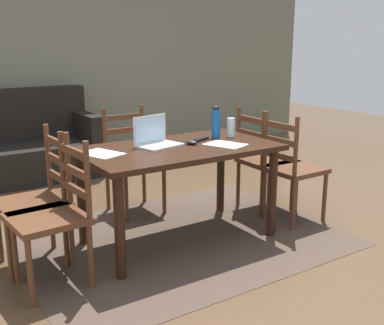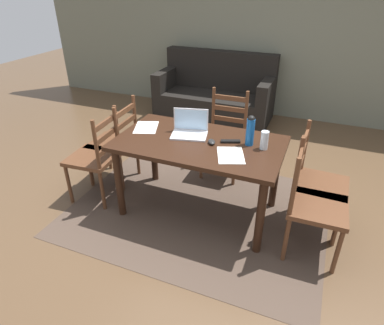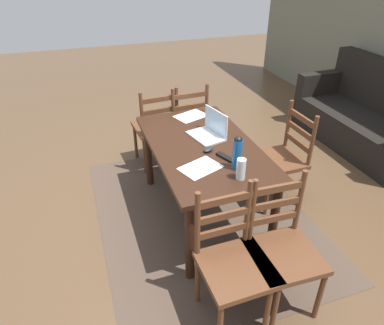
{
  "view_description": "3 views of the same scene",
  "coord_description": "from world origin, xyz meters",
  "px_view_note": "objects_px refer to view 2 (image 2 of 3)",
  "views": [
    {
      "loc": [
        -1.82,
        -2.97,
        1.52
      ],
      "look_at": [
        0.08,
        -0.07,
        0.63
      ],
      "focal_mm": 44.14,
      "sensor_mm": 36.0,
      "label": 1
    },
    {
      "loc": [
        0.95,
        -2.48,
        2.04
      ],
      "look_at": [
        -0.08,
        0.04,
        0.5
      ],
      "focal_mm": 31.13,
      "sensor_mm": 36.0,
      "label": 2
    },
    {
      "loc": [
        2.42,
        -0.93,
        2.17
      ],
      "look_at": [
        -0.12,
        -0.06,
        0.52
      ],
      "focal_mm": 32.93,
      "sensor_mm": 36.0,
      "label": 3
    }
  ],
  "objects_px": {
    "computer_mouse": "(211,142)",
    "laptop": "(190,128)",
    "dining_table": "(199,152)",
    "chair_far_head": "(224,136)",
    "chair_right_far": "(316,183)",
    "water_bottle": "(250,130)",
    "chair_right_near": "(313,205)",
    "couch": "(215,95)",
    "tv_remote": "(231,141)",
    "chair_left_near": "(96,157)",
    "chair_left_far": "(115,143)",
    "drinking_glass": "(264,140)"
  },
  "relations": [
    {
      "from": "computer_mouse",
      "to": "laptop",
      "type": "bearing_deg",
      "value": 126.92
    },
    {
      "from": "dining_table",
      "to": "chair_far_head",
      "type": "xyz_separation_m",
      "value": [
        -0.0,
        0.79,
        -0.19
      ]
    },
    {
      "from": "chair_right_far",
      "to": "water_bottle",
      "type": "bearing_deg",
      "value": -173.83
    },
    {
      "from": "chair_right_near",
      "to": "laptop",
      "type": "distance_m",
      "value": 1.25
    },
    {
      "from": "dining_table",
      "to": "chair_far_head",
      "type": "bearing_deg",
      "value": 90.05
    },
    {
      "from": "couch",
      "to": "tv_remote",
      "type": "height_order",
      "value": "couch"
    },
    {
      "from": "chair_left_near",
      "to": "chair_right_far",
      "type": "xyz_separation_m",
      "value": [
        2.06,
        0.34,
        0.0
      ]
    },
    {
      "from": "chair_left_far",
      "to": "water_bottle",
      "type": "relative_size",
      "value": 3.54
    },
    {
      "from": "drinking_glass",
      "to": "computer_mouse",
      "type": "height_order",
      "value": "drinking_glass"
    },
    {
      "from": "chair_left_far",
      "to": "tv_remote",
      "type": "distance_m",
      "value": 1.33
    },
    {
      "from": "laptop",
      "to": "tv_remote",
      "type": "bearing_deg",
      "value": -4.09
    },
    {
      "from": "tv_remote",
      "to": "laptop",
      "type": "bearing_deg",
      "value": 64.59
    },
    {
      "from": "dining_table",
      "to": "water_bottle",
      "type": "bearing_deg",
      "value": 13.91
    },
    {
      "from": "laptop",
      "to": "computer_mouse",
      "type": "relative_size",
      "value": 3.63
    },
    {
      "from": "chair_left_far",
      "to": "couch",
      "type": "height_order",
      "value": "couch"
    },
    {
      "from": "chair_left_near",
      "to": "water_bottle",
      "type": "height_order",
      "value": "water_bottle"
    },
    {
      "from": "dining_table",
      "to": "water_bottle",
      "type": "xyz_separation_m",
      "value": [
        0.42,
        0.11,
        0.24
      ]
    },
    {
      "from": "chair_left_far",
      "to": "chair_left_near",
      "type": "xyz_separation_m",
      "value": [
        -0.0,
        -0.34,
        0.0
      ]
    },
    {
      "from": "computer_mouse",
      "to": "tv_remote",
      "type": "bearing_deg",
      "value": 3.63
    },
    {
      "from": "chair_right_far",
      "to": "computer_mouse",
      "type": "distance_m",
      "value": 0.98
    },
    {
      "from": "chair_left_far",
      "to": "chair_left_near",
      "type": "bearing_deg",
      "value": -90.01
    },
    {
      "from": "dining_table",
      "to": "laptop",
      "type": "xyz_separation_m",
      "value": [
        -0.13,
        0.11,
        0.16
      ]
    },
    {
      "from": "dining_table",
      "to": "chair_left_far",
      "type": "height_order",
      "value": "chair_left_far"
    },
    {
      "from": "chair_right_near",
      "to": "couch",
      "type": "height_order",
      "value": "couch"
    },
    {
      "from": "chair_left_far",
      "to": "laptop",
      "type": "xyz_separation_m",
      "value": [
        0.89,
        -0.06,
        0.35
      ]
    },
    {
      "from": "couch",
      "to": "tv_remote",
      "type": "distance_m",
      "value": 2.56
    },
    {
      "from": "chair_left_far",
      "to": "couch",
      "type": "distance_m",
      "value": 2.3
    },
    {
      "from": "chair_far_head",
      "to": "water_bottle",
      "type": "bearing_deg",
      "value": -58.32
    },
    {
      "from": "chair_right_near",
      "to": "drinking_glass",
      "type": "bearing_deg",
      "value": 152.58
    },
    {
      "from": "chair_left_far",
      "to": "water_bottle",
      "type": "xyz_separation_m",
      "value": [
        1.45,
        -0.07,
        0.43
      ]
    },
    {
      "from": "chair_right_far",
      "to": "tv_remote",
      "type": "relative_size",
      "value": 5.59
    },
    {
      "from": "dining_table",
      "to": "chair_left_far",
      "type": "xyz_separation_m",
      "value": [
        -1.03,
        0.17,
        -0.19
      ]
    },
    {
      "from": "dining_table",
      "to": "drinking_glass",
      "type": "bearing_deg",
      "value": 7.66
    },
    {
      "from": "dining_table",
      "to": "water_bottle",
      "type": "height_order",
      "value": "water_bottle"
    },
    {
      "from": "chair_far_head",
      "to": "tv_remote",
      "type": "distance_m",
      "value": 0.81
    },
    {
      "from": "dining_table",
      "to": "drinking_glass",
      "type": "xyz_separation_m",
      "value": [
        0.56,
        0.07,
        0.18
      ]
    },
    {
      "from": "dining_table",
      "to": "computer_mouse",
      "type": "relative_size",
      "value": 14.79
    },
    {
      "from": "chair_left_far",
      "to": "chair_right_far",
      "type": "height_order",
      "value": "same"
    },
    {
      "from": "chair_right_far",
      "to": "chair_left_near",
      "type": "bearing_deg",
      "value": -170.72
    },
    {
      "from": "drinking_glass",
      "to": "laptop",
      "type": "bearing_deg",
      "value": 176.77
    },
    {
      "from": "computer_mouse",
      "to": "water_bottle",
      "type": "bearing_deg",
      "value": -8.28
    },
    {
      "from": "laptop",
      "to": "chair_right_far",
      "type": "bearing_deg",
      "value": 2.79
    },
    {
      "from": "chair_far_head",
      "to": "tv_remote",
      "type": "bearing_deg",
      "value": -69.57
    },
    {
      "from": "chair_left_far",
      "to": "couch",
      "type": "xyz_separation_m",
      "value": [
        0.36,
        2.27,
        -0.11
      ]
    },
    {
      "from": "chair_left_near",
      "to": "chair_left_far",
      "type": "bearing_deg",
      "value": 89.99
    },
    {
      "from": "chair_left_far",
      "to": "couch",
      "type": "relative_size",
      "value": 0.53
    },
    {
      "from": "chair_left_near",
      "to": "couch",
      "type": "xyz_separation_m",
      "value": [
        0.36,
        2.61,
        -0.11
      ]
    },
    {
      "from": "chair_right_far",
      "to": "tv_remote",
      "type": "distance_m",
      "value": 0.83
    },
    {
      "from": "chair_left_far",
      "to": "computer_mouse",
      "type": "relative_size",
      "value": 9.5
    },
    {
      "from": "chair_far_head",
      "to": "chair_left_far",
      "type": "xyz_separation_m",
      "value": [
        -1.03,
        -0.62,
        0.0
      ]
    }
  ]
}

